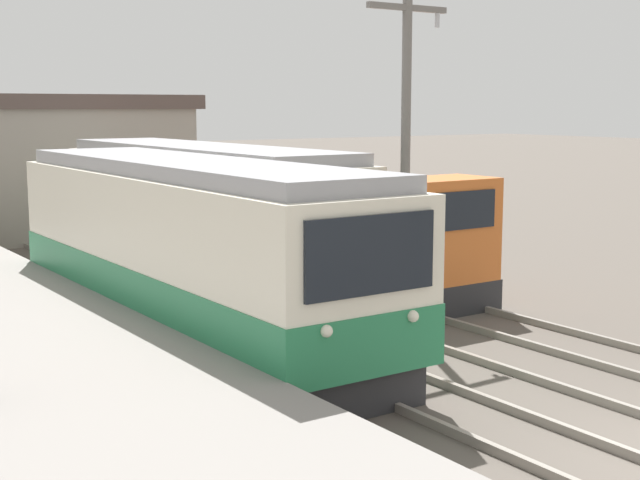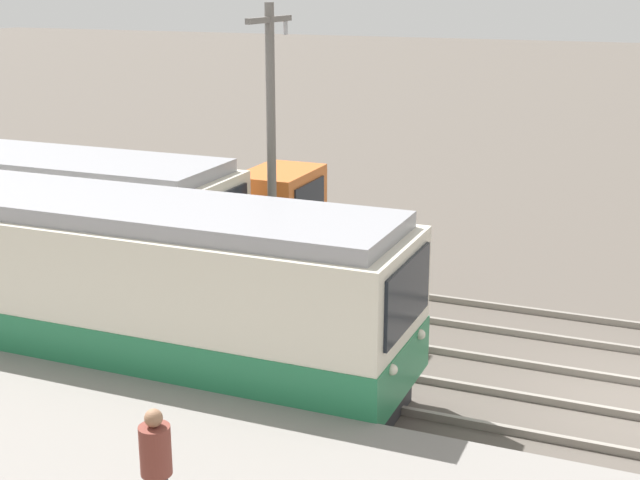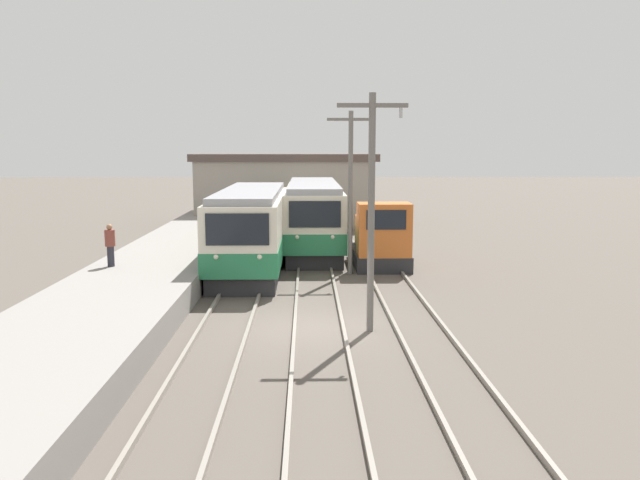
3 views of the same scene
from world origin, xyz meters
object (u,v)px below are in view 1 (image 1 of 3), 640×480
Objects in this scene: shunting_locomotive at (403,250)px; commuter_train_center at (201,220)px; commuter_train_left at (190,258)px; catenary_mast_mid at (406,146)px.

commuter_train_center is at bearing 123.42° from shunting_locomotive.
catenary_mast_mid is (4.31, -1.30, 2.10)m from commuter_train_left.
commuter_train_center is 5.47m from shunting_locomotive.
shunting_locomotive is (5.80, 0.53, -0.45)m from commuter_train_left.
shunting_locomotive is (3.00, -4.55, -0.46)m from commuter_train_center.
commuter_train_center is 1.74× the size of catenary_mast_mid.
commuter_train_left is 1.69× the size of catenary_mast_mid.
commuter_train_center is at bearing 61.11° from commuter_train_left.
catenary_mast_mid reaches higher than shunting_locomotive.
commuter_train_center reaches higher than shunting_locomotive.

